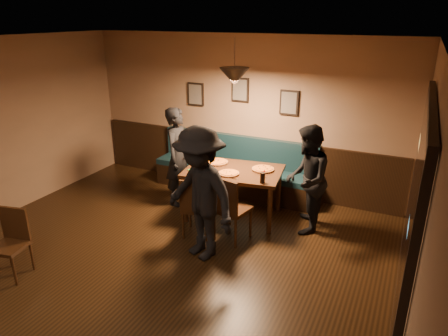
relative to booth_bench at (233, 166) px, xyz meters
name	(u,v)px	position (x,y,z in m)	size (l,w,h in m)	color
floor	(123,289)	(0.00, -3.20, -0.50)	(7.00, 7.00, 0.00)	black
ceiling	(98,47)	(0.00, -3.20, 2.30)	(7.00, 7.00, 0.00)	silver
wall_back	(241,114)	(0.00, 0.30, 0.90)	(6.00, 6.00, 0.00)	#8C704F
wall_right	(415,246)	(3.00, -3.20, 0.90)	(7.00, 7.00, 0.00)	#8C704F
wainscot	(239,162)	(0.00, 0.27, 0.00)	(5.88, 0.06, 1.00)	black
booth_bench	(233,166)	(0.00, 0.00, 0.00)	(3.00, 0.60, 1.00)	#0F232D
window_frame	(414,207)	(2.96, -2.70, 1.00)	(0.06, 2.56, 1.86)	black
window_glass	(410,207)	(2.93, -2.70, 1.00)	(2.40, 2.40, 0.00)	black
picture_left	(196,94)	(-0.90, 0.27, 1.20)	(0.32, 0.04, 0.42)	black
picture_center	(240,90)	(0.00, 0.27, 1.35)	(0.32, 0.04, 0.42)	black
picture_right	(289,103)	(0.90, 0.27, 1.20)	(0.32, 0.04, 0.42)	black
pendant_lamp	(234,76)	(0.40, -0.87, 1.75)	(0.44, 0.44, 0.25)	black
dining_table	(233,193)	(0.40, -0.87, -0.10)	(1.50, 0.96, 0.80)	black
chair_near_left	(198,206)	(0.17, -1.65, -0.03)	(0.41, 0.41, 0.93)	black
chair_near_right	(233,208)	(0.69, -1.54, 0.00)	(0.44, 0.44, 1.00)	#331F0E
diner_left	(179,157)	(-0.66, -0.80, 0.34)	(0.61, 0.40, 1.68)	black
diner_right	(307,180)	(1.55, -0.81, 0.32)	(0.79, 0.62, 1.63)	black
diner_front	(200,194)	(0.48, -2.12, 0.41)	(1.17, 0.67, 1.81)	black
pizza_a	(217,162)	(0.03, -0.71, 0.32)	(0.36, 0.36, 0.04)	#C46F24
pizza_b	(229,173)	(0.41, -1.08, 0.32)	(0.32, 0.32, 0.04)	orange
pizza_c	(263,169)	(0.82, -0.69, 0.32)	(0.35, 0.35, 0.04)	orange
soda_glass	(263,178)	(0.99, -1.18, 0.38)	(0.07, 0.07, 0.16)	black
tabasco_bottle	(264,174)	(0.94, -0.97, 0.36)	(0.03, 0.03, 0.12)	#A22205
napkin_a	(207,158)	(-0.23, -0.58, 0.30)	(0.13, 0.13, 0.01)	#1A6529
napkin_b	(194,170)	(-0.16, -1.15, 0.31)	(0.16, 0.16, 0.01)	#1E7326
cutlery_set	(226,177)	(0.43, -1.22, 0.30)	(0.02, 0.21, 0.00)	silver
cafe_chair_far	(8,245)	(-1.42, -3.56, -0.07)	(0.38, 0.38, 0.87)	black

